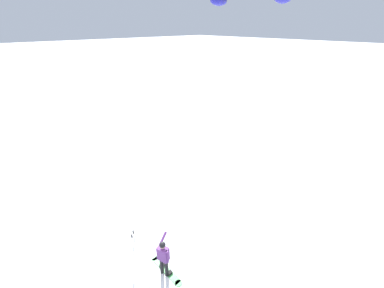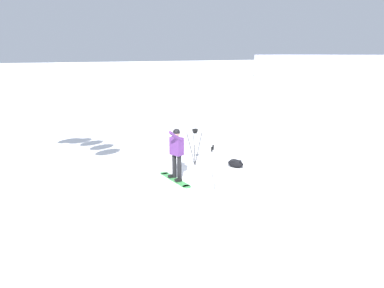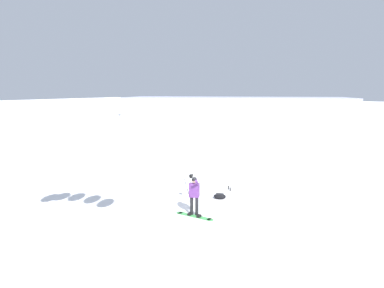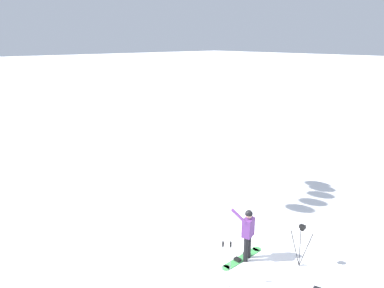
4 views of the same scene
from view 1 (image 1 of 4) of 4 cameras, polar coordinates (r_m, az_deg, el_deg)
ground_plane at (r=10.37m, az=-7.57°, el=-28.97°), size 300.00×300.00×0.00m
snowboarder at (r=9.68m, az=-6.77°, el=-24.65°), size 0.60×0.62×1.67m
snowboard at (r=10.53m, az=-6.18°, el=-27.44°), size 1.75×0.28×0.10m
ski_poles at (r=10.44m, az=-13.63°, el=-21.50°), size 0.33×0.36×1.33m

